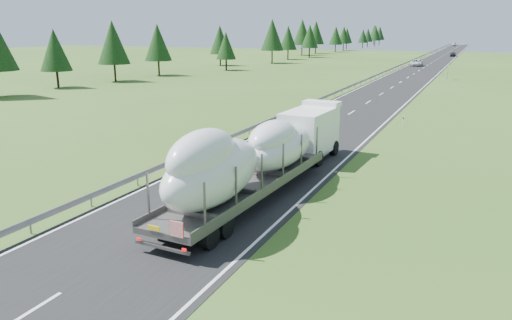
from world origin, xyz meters
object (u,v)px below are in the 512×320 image
at_px(highway_sign, 448,70).
at_px(distant_van, 416,63).
at_px(distant_car_blue, 454,44).
at_px(distant_car_dark, 453,54).
at_px(boat_truck, 262,152).

xyz_separation_m(highway_sign, distant_van, (-9.60, 33.71, -0.98)).
bearing_deg(distant_car_blue, distant_car_dark, -88.45).
distance_m(boat_truck, distant_car_dark, 158.96).
distance_m(highway_sign, boat_truck, 74.34).
distance_m(distant_car_dark, distant_car_blue, 111.37).
relative_size(highway_sign, distant_van, 0.44).
relative_size(boat_truck, distant_car_dark, 4.55).
height_order(distant_van, distant_car_blue, distant_van).
height_order(distant_van, distant_car_dark, distant_van).
bearing_deg(distant_van, distant_car_blue, 88.75).
distance_m(boat_truck, distant_van, 107.98).
relative_size(distant_van, distant_car_dark, 1.27).
relative_size(highway_sign, distant_car_dark, 0.56).
bearing_deg(highway_sign, distant_car_blue, 92.83).
bearing_deg(boat_truck, highway_sign, 86.07).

